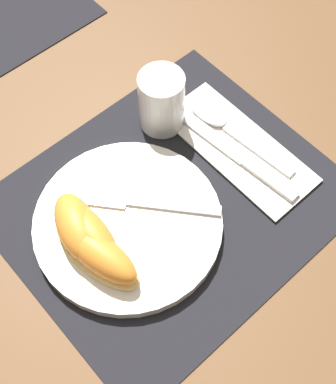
% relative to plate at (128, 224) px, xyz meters
% --- Properties ---
extents(ground_plane, '(3.00, 3.00, 0.00)m').
position_rel_plate_xyz_m(ground_plane, '(0.07, -0.01, -0.01)').
color(ground_plane, brown).
extents(placemat, '(0.42, 0.35, 0.00)m').
position_rel_plate_xyz_m(placemat, '(0.07, -0.01, -0.01)').
color(placemat, black).
rests_on(placemat, ground_plane).
extents(plate, '(0.24, 0.24, 0.02)m').
position_rel_plate_xyz_m(plate, '(0.00, 0.00, 0.00)').
color(plate, white).
rests_on(plate, placemat).
extents(juice_glass, '(0.06, 0.06, 0.09)m').
position_rel_plate_xyz_m(juice_glass, '(0.14, 0.10, 0.03)').
color(juice_glass, silver).
rests_on(juice_glass, placemat).
extents(napkin, '(0.09, 0.23, 0.00)m').
position_rel_plate_xyz_m(napkin, '(0.19, -0.01, -0.01)').
color(napkin, white).
rests_on(napkin, placemat).
extents(knife, '(0.04, 0.21, 0.01)m').
position_rel_plate_xyz_m(knife, '(0.18, -0.02, -0.00)').
color(knife, silver).
rests_on(knife, napkin).
extents(spoon, '(0.04, 0.18, 0.01)m').
position_rel_plate_xyz_m(spoon, '(0.20, 0.03, -0.00)').
color(spoon, silver).
rests_on(spoon, napkin).
extents(fork, '(0.14, 0.16, 0.00)m').
position_rel_plate_xyz_m(fork, '(0.02, 0.02, 0.01)').
color(fork, silver).
rests_on(fork, plate).
extents(citrus_wedge_0, '(0.08, 0.11, 0.05)m').
position_rel_plate_xyz_m(citrus_wedge_0, '(-0.06, 0.02, 0.03)').
color(citrus_wedge_0, '#F4DB84').
rests_on(citrus_wedge_0, plate).
extents(citrus_wedge_1, '(0.06, 0.12, 0.05)m').
position_rel_plate_xyz_m(citrus_wedge_1, '(-0.05, 0.01, 0.03)').
color(citrus_wedge_1, '#F4DB84').
rests_on(citrus_wedge_1, plate).
extents(citrus_wedge_2, '(0.07, 0.12, 0.04)m').
position_rel_plate_xyz_m(citrus_wedge_2, '(-0.06, -0.02, 0.03)').
color(citrus_wedge_2, '#F4DB84').
rests_on(citrus_wedge_2, plate).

